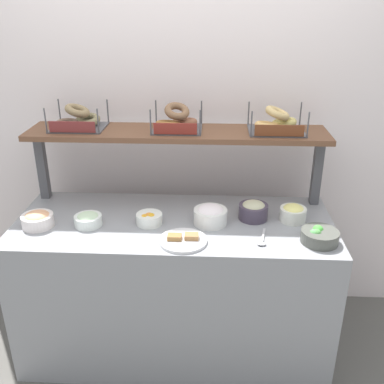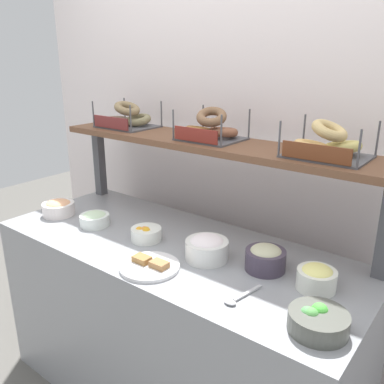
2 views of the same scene
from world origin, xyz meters
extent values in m
plane|color=#595651|center=(0.00, 0.00, 0.00)|extent=(8.00, 8.00, 0.00)
cube|color=white|center=(0.00, 0.55, 1.20)|extent=(2.92, 0.06, 2.40)
cube|color=gray|center=(0.00, 0.00, 0.42)|extent=(1.72, 0.70, 0.85)
cube|color=#4C4C51|center=(-0.80, 0.27, 1.05)|extent=(0.05, 0.05, 0.40)
cube|color=#4C4C51|center=(0.80, 0.27, 1.05)|extent=(0.05, 0.05, 0.40)
cube|color=brown|center=(0.00, 0.27, 1.26)|extent=(1.68, 0.32, 0.03)
cylinder|color=white|center=(-0.71, -0.10, 0.88)|extent=(0.17, 0.17, 0.07)
ellipsoid|color=#EEAA7B|center=(-0.71, -0.10, 0.91)|extent=(0.13, 0.13, 0.05)
cylinder|color=white|center=(-0.13, -0.04, 0.88)|extent=(0.14, 0.14, 0.06)
sphere|color=#F9A544|center=(-0.13, -0.04, 0.90)|extent=(0.03, 0.03, 0.03)
sphere|color=gold|center=(-0.12, -0.05, 0.90)|extent=(0.04, 0.04, 0.04)
sphere|color=gold|center=(-0.15, -0.06, 0.90)|extent=(0.03, 0.03, 0.03)
sphere|color=orange|center=(-0.13, -0.05, 0.90)|extent=(0.04, 0.04, 0.04)
cylinder|color=#50524B|center=(0.74, -0.19, 0.88)|extent=(0.19, 0.19, 0.06)
sphere|color=#509848|center=(0.72, -0.20, 0.90)|extent=(0.05, 0.05, 0.05)
sphere|color=green|center=(0.73, -0.16, 0.90)|extent=(0.05, 0.05, 0.05)
sphere|color=#57A658|center=(0.71, -0.20, 0.90)|extent=(0.04, 0.04, 0.04)
cylinder|color=white|center=(0.64, 0.04, 0.89)|extent=(0.14, 0.14, 0.07)
ellipsoid|color=#F3EA83|center=(0.64, 0.04, 0.92)|extent=(0.11, 0.11, 0.05)
cylinder|color=white|center=(-0.45, -0.07, 0.88)|extent=(0.15, 0.15, 0.06)
ellipsoid|color=beige|center=(-0.45, -0.07, 0.90)|extent=(0.11, 0.11, 0.04)
cylinder|color=silver|center=(0.20, -0.02, 0.89)|extent=(0.18, 0.18, 0.08)
ellipsoid|color=white|center=(0.20, -0.02, 0.93)|extent=(0.14, 0.14, 0.06)
cylinder|color=#413748|center=(0.43, 0.05, 0.89)|extent=(0.16, 0.16, 0.08)
ellipsoid|color=#BFBD97|center=(0.43, 0.05, 0.93)|extent=(0.12, 0.12, 0.06)
cylinder|color=white|center=(0.06, -0.22, 0.86)|extent=(0.24, 0.24, 0.01)
cube|color=olive|center=(0.02, -0.22, 0.88)|extent=(0.07, 0.05, 0.02)
cube|color=#9A6B40|center=(0.11, -0.21, 0.88)|extent=(0.07, 0.05, 0.02)
cube|color=#B7B7BC|center=(0.47, -0.14, 0.86)|extent=(0.04, 0.14, 0.01)
ellipsoid|color=#B7B7BC|center=(0.45, -0.23, 0.86)|extent=(0.04, 0.03, 0.01)
cube|color=#4C4C51|center=(-0.56, 0.29, 1.28)|extent=(0.30, 0.24, 0.01)
cylinder|color=#4C4C51|center=(-0.70, 0.17, 1.35)|extent=(0.01, 0.01, 0.14)
cylinder|color=#4C4C51|center=(-0.42, 0.17, 1.35)|extent=(0.01, 0.01, 0.14)
cylinder|color=#4C4C51|center=(-0.70, 0.40, 1.35)|extent=(0.01, 0.01, 0.14)
cylinder|color=#4C4C51|center=(-0.42, 0.40, 1.35)|extent=(0.01, 0.01, 0.14)
cube|color=maroon|center=(-0.56, 0.17, 1.32)|extent=(0.25, 0.01, 0.06)
torus|color=brown|center=(-0.61, 0.26, 1.31)|extent=(0.17, 0.16, 0.05)
torus|color=#7D7452|center=(-0.52, 0.32, 1.32)|extent=(0.15, 0.15, 0.06)
torus|color=#88724F|center=(-0.56, 0.29, 1.38)|extent=(0.15, 0.15, 0.08)
cube|color=#4C4C51|center=(0.00, 0.28, 1.28)|extent=(0.27, 0.24, 0.01)
cylinder|color=#4C4C51|center=(-0.13, 0.17, 1.35)|extent=(0.01, 0.01, 0.14)
cylinder|color=#4C4C51|center=(0.13, 0.17, 1.35)|extent=(0.01, 0.01, 0.14)
cylinder|color=#4C4C51|center=(-0.13, 0.40, 1.35)|extent=(0.01, 0.01, 0.14)
cylinder|color=#4C4C51|center=(0.13, 0.40, 1.35)|extent=(0.01, 0.01, 0.14)
cube|color=maroon|center=(0.00, 0.16, 1.32)|extent=(0.23, 0.01, 0.06)
torus|color=brown|center=(-0.05, 0.25, 1.32)|extent=(0.18, 0.18, 0.06)
torus|color=brown|center=(0.04, 0.32, 1.32)|extent=(0.17, 0.17, 0.06)
torus|color=brown|center=(0.00, 0.28, 1.39)|extent=(0.19, 0.19, 0.09)
cube|color=#4C4C51|center=(0.55, 0.28, 1.28)|extent=(0.31, 0.24, 0.01)
cylinder|color=#4C4C51|center=(0.40, 0.16, 1.35)|extent=(0.01, 0.01, 0.14)
cylinder|color=#4C4C51|center=(0.70, 0.16, 1.35)|extent=(0.01, 0.01, 0.14)
cylinder|color=#4C4C51|center=(0.40, 0.39, 1.35)|extent=(0.01, 0.01, 0.14)
cylinder|color=#4C4C51|center=(0.70, 0.39, 1.35)|extent=(0.01, 0.01, 0.14)
cube|color=brown|center=(0.55, 0.16, 1.32)|extent=(0.26, 0.01, 0.06)
torus|color=#DFAD65|center=(0.50, 0.25, 1.32)|extent=(0.20, 0.20, 0.06)
torus|color=tan|center=(0.60, 0.31, 1.32)|extent=(0.18, 0.17, 0.06)
torus|color=tan|center=(0.55, 0.28, 1.38)|extent=(0.15, 0.15, 0.09)
camera|label=1|loc=(0.21, -2.11, 1.96)|focal=41.13mm
camera|label=2|loc=(1.08, -1.26, 1.65)|focal=38.21mm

